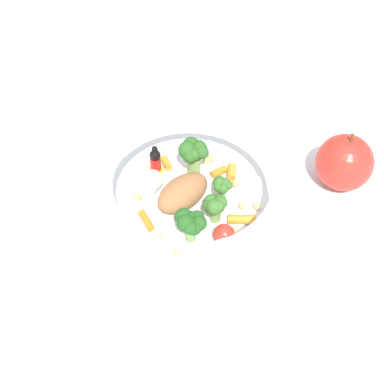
# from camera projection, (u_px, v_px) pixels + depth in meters

# --- Properties ---
(ground_plane) EXTENTS (2.40, 2.40, 0.00)m
(ground_plane) POSITION_uv_depth(u_px,v_px,m) (191.00, 220.00, 0.71)
(ground_plane) COLOR white
(food_container) EXTENTS (0.22, 0.22, 0.07)m
(food_container) POSITION_uv_depth(u_px,v_px,m) (191.00, 192.00, 0.70)
(food_container) COLOR white
(food_container) RESTS_ON ground_plane
(loose_apple) EXTENTS (0.08, 0.08, 0.09)m
(loose_apple) POSITION_uv_depth(u_px,v_px,m) (344.00, 163.00, 0.72)
(loose_apple) COLOR red
(loose_apple) RESTS_ON ground_plane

